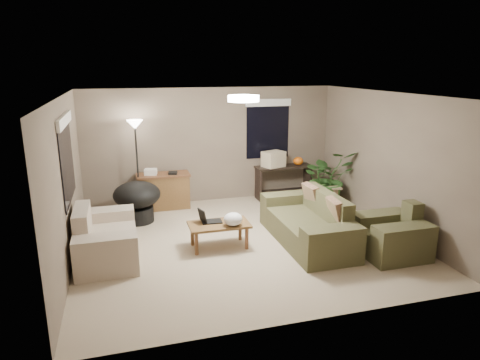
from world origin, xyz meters
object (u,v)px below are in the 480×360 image
object	(u,v)px
armchair	(391,237)
houseplant	(327,184)
console_table	(283,179)
coffee_table	(219,227)
loveseat	(105,240)
cat_scratching_post	(335,200)
floor_lamp	(136,136)
papasan_chair	(137,199)
desk	(164,191)
main_sofa	(309,225)

from	to	relation	value
armchair	houseplant	world-z (taller)	houseplant
console_table	coffee_table	bearing A→B (deg)	-131.51
loveseat	houseplant	world-z (taller)	houseplant
console_table	cat_scratching_post	bearing A→B (deg)	-57.27
floor_lamp	houseplant	size ratio (longest dim) A/B	1.54
armchair	papasan_chair	bearing A→B (deg)	145.58
loveseat	papasan_chair	bearing A→B (deg)	69.17
coffee_table	desk	bearing A→B (deg)	106.04
papasan_chair	floor_lamp	bearing A→B (deg)	83.54
main_sofa	armchair	size ratio (longest dim) A/B	2.20
desk	papasan_chair	xyz separation A→B (m)	(-0.58, -0.70, 0.09)
main_sofa	papasan_chair	size ratio (longest dim) A/B	2.32
houseplant	main_sofa	bearing A→B (deg)	-125.29
cat_scratching_post	coffee_table	bearing A→B (deg)	-156.69
cat_scratching_post	floor_lamp	bearing A→B (deg)	165.75
console_table	floor_lamp	distance (m)	3.43
desk	console_table	distance (m)	2.71
main_sofa	cat_scratching_post	bearing A→B (deg)	48.20
main_sofa	console_table	distance (m)	2.55
papasan_chair	houseplant	distance (m)	3.99
coffee_table	console_table	size ratio (longest dim) A/B	0.77
main_sofa	loveseat	world-z (taller)	same
papasan_chair	cat_scratching_post	size ratio (longest dim) A/B	1.90
houseplant	console_table	bearing A→B (deg)	131.76
main_sofa	papasan_chair	distance (m)	3.31
main_sofa	floor_lamp	xyz separation A→B (m)	(-2.72, 2.37, 1.30)
main_sofa	armchair	bearing A→B (deg)	-38.52
main_sofa	console_table	bearing A→B (deg)	78.53
coffee_table	floor_lamp	size ratio (longest dim) A/B	0.52
loveseat	coffee_table	world-z (taller)	loveseat
loveseat	console_table	xyz separation A→B (m)	(3.87, 2.22, 0.14)
loveseat	desk	xyz separation A→B (m)	(1.16, 2.22, 0.08)
houseplant	desk	bearing A→B (deg)	167.04
loveseat	armchair	world-z (taller)	same
desk	main_sofa	bearing A→B (deg)	-48.47
armchair	desk	distance (m)	4.66
armchair	cat_scratching_post	xyz separation A→B (m)	(0.18, 2.21, -0.08)
main_sofa	floor_lamp	bearing A→B (deg)	138.89
desk	console_table	world-z (taller)	same
papasan_chair	houseplant	bearing A→B (deg)	-1.23
desk	floor_lamp	world-z (taller)	floor_lamp
console_table	papasan_chair	world-z (taller)	papasan_chair
coffee_table	houseplant	distance (m)	3.15
desk	houseplant	size ratio (longest dim) A/B	0.89
armchair	coffee_table	size ratio (longest dim) A/B	1.00
papasan_chair	cat_scratching_post	xyz separation A→B (m)	(4.01, -0.42, -0.25)
coffee_table	cat_scratching_post	size ratio (longest dim) A/B	2.00
coffee_table	papasan_chair	xyz separation A→B (m)	(-1.24, 1.61, 0.11)
console_table	floor_lamp	xyz separation A→B (m)	(-3.22, -0.12, 1.16)
loveseat	desk	world-z (taller)	loveseat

